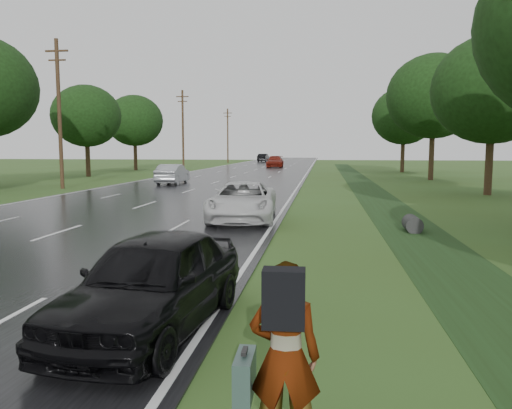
{
  "coord_description": "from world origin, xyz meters",
  "views": [
    {
      "loc": [
        8.52,
        -7.02,
        2.78
      ],
      "look_at": [
        6.78,
        5.87,
        1.3
      ],
      "focal_mm": 35.0,
      "sensor_mm": 36.0,
      "label": 1
    }
  ],
  "objects_px": {
    "pedestrian": "(282,355)",
    "dark_sedan": "(153,281)",
    "white_pickup": "(243,201)",
    "silver_sedan": "(173,174)"
  },
  "relations": [
    {
      "from": "pedestrian",
      "to": "dark_sedan",
      "type": "xyz_separation_m",
      "value": [
        -2.18,
        2.74,
        -0.14
      ]
    },
    {
      "from": "white_pickup",
      "to": "pedestrian",
      "type": "bearing_deg",
      "value": -83.33
    },
    {
      "from": "dark_sedan",
      "to": "silver_sedan",
      "type": "bearing_deg",
      "value": 112.79
    },
    {
      "from": "dark_sedan",
      "to": "silver_sedan",
      "type": "height_order",
      "value": "silver_sedan"
    },
    {
      "from": "dark_sedan",
      "to": "silver_sedan",
      "type": "distance_m",
      "value": 31.18
    },
    {
      "from": "dark_sedan",
      "to": "silver_sedan",
      "type": "relative_size",
      "value": 0.95
    },
    {
      "from": "pedestrian",
      "to": "silver_sedan",
      "type": "relative_size",
      "value": 0.39
    },
    {
      "from": "silver_sedan",
      "to": "pedestrian",
      "type": "bearing_deg",
      "value": 107.23
    },
    {
      "from": "pedestrian",
      "to": "white_pickup",
      "type": "distance_m",
      "value": 14.54
    },
    {
      "from": "pedestrian",
      "to": "dark_sedan",
      "type": "distance_m",
      "value": 3.5
    }
  ]
}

